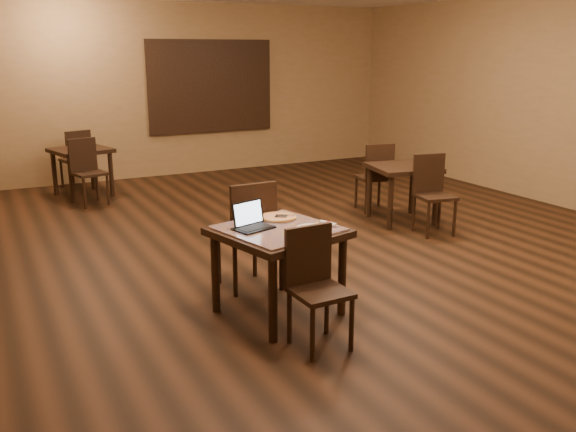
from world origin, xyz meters
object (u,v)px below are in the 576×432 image
other_table_b_chair_far (77,156)px  chair_main_far (249,229)px  other_table_a_chair_near (432,189)px  other_table_a_chair_far (376,173)px  laptop (251,221)px  other_table_b_chair_near (87,168)px  chair_main_near (315,280)px  other_table_a (403,175)px  pizza_pan (278,218)px  other_table_b (81,157)px  tiled_table (278,239)px

other_table_b_chair_far → chair_main_far: bearing=83.1°
other_table_a_chair_near → other_table_a_chair_far: bearing=102.3°
other_table_a_chair_far → other_table_b_chair_far: other_table_a_chair_far is taller
laptop → other_table_b_chair_near: (-0.54, 4.65, -0.28)m
chair_main_near → other_table_a: bearing=40.5°
pizza_pan → other_table_a_chair_near: size_ratio=0.35×
chair_main_near → other_table_a_chair_far: other_table_a_chair_far is taller
other_table_b → other_table_b_chair_near: 0.56m
other_table_b_chair_near → laptop: bearing=-97.8°
pizza_pan → other_table_a: 3.09m
chair_main_near → other_table_b_chair_near: 5.42m
chair_main_far → other_table_b: chair_main_far is taller
other_table_b_chair_far → other_table_b_chair_near: bearing=73.4°
laptop → other_table_a_chair_near: size_ratio=0.37×
other_table_a → other_table_b_chair_near: size_ratio=0.97×
tiled_table → laptop: bearing=139.5°
chair_main_near → other_table_a: size_ratio=0.99×
other_table_a → other_table_b_chair_far: bearing=141.4°
other_table_b → laptop: bearing=-98.8°
tiled_table → chair_main_near: chair_main_near is taller
other_table_a_chair_far → other_table_b_chair_far: bearing=-34.4°
tiled_table → chair_main_far: 0.61m
other_table_a → other_table_b_chair_near: (-3.48, 2.88, -0.08)m
chair_main_far → other_table_a_chair_near: bearing=-167.4°
other_table_a_chair_near → other_table_b_chair_far: bearing=137.8°
other_table_a_chair_near → chair_main_near: bearing=-134.4°
chair_main_far → other_table_a: chair_main_far is taller
pizza_pan → other_table_a_chair_near: other_table_a_chair_near is taller
other_table_a_chair_near → other_table_a_chair_far: (-0.03, 1.12, 0.00)m
tiled_table → other_table_a: (2.74, 1.87, -0.04)m
other_table_a → other_table_b: 4.87m
other_table_a_chair_near → other_table_b_chair_near: (-3.49, 3.44, -0.00)m
other_table_a_chair_near → tiled_table: bearing=-143.9°
chair_main_near → other_table_a_chair_far: size_ratio=0.95×
other_table_a → chair_main_far: bearing=-144.6°
other_table_a_chair_far → other_table_b_chair_far: (-3.42, 3.43, -0.00)m
laptop → chair_main_far: bearing=51.8°
other_table_a → laptop: bearing=-138.3°
pizza_pan → other_table_a: pizza_pan is taller
other_table_a → other_table_b_chair_far: other_table_b_chair_far is taller
other_table_a_chair_far → chair_main_far: bearing=44.5°
other_table_b_chair_near → other_table_a_chair_near: bearing=-59.0°
other_table_a_chair_far → tiled_table: bearing=52.4°
chair_main_far → other_table_a: (2.73, 1.26, 0.03)m
chair_main_near → other_table_a_chair_near: size_ratio=0.95×
tiled_table → other_table_a_chair_far: size_ratio=1.16×
pizza_pan → other_table_b_chair_far: bearing=98.3°
other_table_a_chair_far → other_table_b_chair_near: (-3.46, 2.31, -0.00)m
other_table_a → other_table_a_chair_far: bearing=102.3°
other_table_a → other_table_b: size_ratio=0.97×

